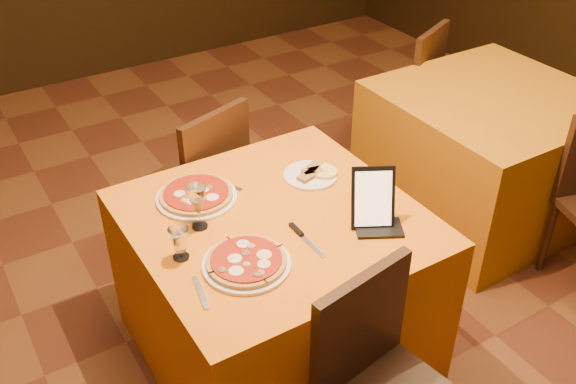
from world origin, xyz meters
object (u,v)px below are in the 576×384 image
pizza_near (246,263)px  pizza_far (196,196)px  water_glass (180,244)px  tablet (373,198)px  chair_main_far (193,181)px  wine_glass (198,207)px  chair_side_far (398,91)px  side_table (485,154)px  main_table (276,286)px

pizza_near → pizza_far: bearing=86.8°
water_glass → tablet: size_ratio=0.53×
pizza_far → tablet: tablet is taller
water_glass → tablet: bearing=-15.2°
chair_main_far → pizza_far: (-0.21, -0.55, 0.31)m
wine_glass → tablet: (0.58, -0.33, 0.03)m
tablet → chair_side_far: bearing=74.9°
side_table → tablet: tablet is taller
pizza_near → wine_glass: 0.31m
pizza_far → wine_glass: size_ratio=1.76×
pizza_near → chair_side_far: bearing=35.7°
chair_side_far → pizza_near: chair_side_far is taller
pizza_near → tablet: tablet is taller
main_table → side_table: bearing=11.4°
chair_side_far → water_glass: (-2.01, -1.15, 0.36)m
chair_main_far → water_glass: (-0.42, -0.87, 0.36)m
main_table → pizza_near: pizza_near is taller
chair_main_far → water_glass: size_ratio=7.00×
pizza_near → water_glass: bearing=137.5°
main_table → water_glass: 0.61m
main_table → wine_glass: wine_glass is taller
pizza_far → tablet: 0.73m
side_table → pizza_far: 1.85m
wine_glass → side_table: bearing=6.9°
side_table → pizza_near: 1.95m
water_glass → tablet: (0.72, -0.20, 0.06)m
chair_main_far → tablet: tablet is taller
chair_main_far → main_table: bearing=72.1°
water_glass → chair_main_far: bearing=64.1°
chair_side_far → tablet: (-1.29, -1.35, 0.41)m
tablet → chair_main_far: bearing=134.5°
main_table → pizza_near: size_ratio=3.42×
side_table → wine_glass: (-1.88, -0.23, 0.47)m
side_table → pizza_near: bearing=-164.0°
pizza_far → wine_glass: (-0.07, -0.18, 0.08)m
chair_side_far → pizza_near: 2.28m
pizza_far → wine_glass: bearing=-111.3°
pizza_far → chair_main_far: bearing=68.9°
side_table → chair_main_far: (-1.59, 0.51, 0.08)m
chair_side_far → wine_glass: (-1.88, -1.02, 0.39)m
pizza_far → tablet: (0.51, -0.51, 0.10)m
pizza_far → water_glass: bearing=-123.5°
main_table → chair_main_far: (0.00, 0.83, 0.08)m
pizza_near → side_table: bearing=16.0°
wine_glass → water_glass: (-0.14, -0.13, -0.03)m
wine_glass → pizza_near: bearing=-81.6°
main_table → wine_glass: (-0.28, 0.09, 0.47)m
side_table → pizza_far: (-1.81, -0.05, 0.39)m
chair_side_far → pizza_far: size_ratio=2.72×
pizza_near → water_glass: 0.25m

